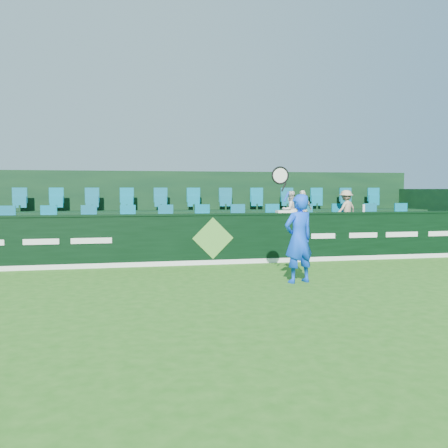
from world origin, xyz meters
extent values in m
plane|color=#246418|center=(0.00, 0.00, 0.00)|extent=(60.00, 60.00, 0.00)
cube|color=black|center=(0.00, 4.00, 0.65)|extent=(16.00, 0.20, 1.30)
cube|color=black|center=(0.00, 4.00, 1.32)|extent=(16.00, 0.24, 0.05)
cube|color=white|center=(0.00, 3.89, 0.06)|extent=(16.00, 0.02, 0.12)
cube|color=#519536|center=(0.00, 3.88, 0.70)|extent=(1.10, 0.02, 1.10)
cube|color=white|center=(-4.30, 3.89, 0.70)|extent=(0.85, 0.01, 0.14)
cube|color=white|center=(-3.10, 3.89, 0.70)|extent=(1.00, 0.01, 0.14)
cube|color=white|center=(3.10, 3.89, 0.70)|extent=(0.70, 0.01, 0.14)
cube|color=white|center=(4.30, 3.89, 0.70)|extent=(0.85, 0.01, 0.14)
cube|color=white|center=(5.50, 3.89, 0.70)|extent=(1.00, 0.01, 0.14)
cube|color=white|center=(6.70, 3.89, 0.70)|extent=(0.70, 0.01, 0.14)
cube|color=black|center=(0.00, 5.10, 0.40)|extent=(16.00, 2.00, 0.80)
cube|color=black|center=(0.00, 7.00, 0.65)|extent=(16.00, 1.80, 1.30)
cube|color=black|center=(0.00, 8.00, 1.30)|extent=(16.00, 0.20, 2.60)
cube|color=black|center=(7.90, 6.00, 1.00)|extent=(0.20, 4.00, 2.00)
cube|color=#076D8A|center=(0.00, 5.50, 1.10)|extent=(13.50, 0.50, 0.60)
cube|color=#076D8A|center=(0.00, 7.30, 1.60)|extent=(13.50, 0.50, 0.60)
imported|color=blue|center=(1.32, 1.03, 0.94)|extent=(0.78, 0.62, 1.89)
cylinder|color=#143FBF|center=(1.01, 0.93, 1.84)|extent=(0.13, 0.04, 0.22)
cylinder|color=black|center=(0.95, 0.93, 2.04)|extent=(0.12, 0.03, 0.20)
torus|color=black|center=(0.87, 0.93, 2.28)|extent=(0.50, 0.04, 0.50)
cylinder|color=silver|center=(0.87, 0.93, 2.28)|extent=(0.41, 0.01, 0.41)
imported|color=silver|center=(2.57, 5.12, 1.37)|extent=(0.64, 0.56, 1.14)
imported|color=white|center=(2.97, 5.12, 1.38)|extent=(0.74, 0.53, 1.16)
imported|color=tan|center=(4.36, 5.12, 1.38)|extent=(0.86, 0.69, 1.17)
cube|color=white|center=(2.00, 4.00, 1.38)|extent=(0.42, 0.27, 0.06)
cylinder|color=silver|center=(4.36, 4.00, 1.46)|extent=(0.07, 0.07, 0.21)
camera|label=1|loc=(-2.39, -8.96, 1.99)|focal=40.00mm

